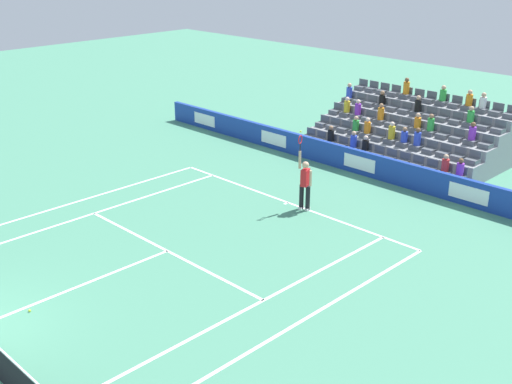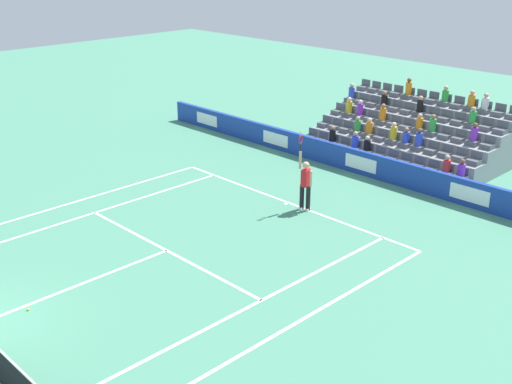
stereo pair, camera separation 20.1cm
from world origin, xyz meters
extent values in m
cube|color=white|center=(0.00, -11.89, 0.00)|extent=(10.97, 0.10, 0.01)
cube|color=white|center=(0.00, -6.40, 0.00)|extent=(8.23, 0.10, 0.01)
cube|color=white|center=(0.00, -3.20, 0.00)|extent=(0.10, 6.40, 0.01)
cube|color=white|center=(4.12, -5.95, 0.00)|extent=(0.10, 11.89, 0.01)
cube|color=white|center=(-4.12, -5.95, 0.00)|extent=(0.10, 11.89, 0.01)
cube|color=white|center=(5.49, -5.95, 0.00)|extent=(0.10, 11.89, 0.01)
cube|color=white|center=(-5.49, -5.95, 0.00)|extent=(0.10, 11.89, 0.01)
cube|color=white|center=(0.00, -11.79, 0.00)|extent=(0.10, 0.20, 0.01)
cube|color=#193899|center=(0.00, -16.25, 0.49)|extent=(23.77, 0.20, 0.98)
cube|color=white|center=(-4.75, -16.14, 0.49)|extent=(1.52, 0.01, 0.55)
cube|color=white|center=(0.00, -16.14, 0.49)|extent=(1.52, 0.01, 0.55)
cube|color=white|center=(4.75, -16.14, 0.49)|extent=(1.52, 0.01, 0.55)
cube|color=white|center=(9.51, -16.14, 0.49)|extent=(1.52, 0.01, 0.55)
cylinder|color=black|center=(-0.94, -11.87, 0.45)|extent=(0.16, 0.16, 0.90)
cylinder|color=black|center=(-0.71, -11.80, 0.45)|extent=(0.16, 0.16, 0.90)
cube|color=white|center=(-0.94, -11.87, 0.04)|extent=(0.20, 0.28, 0.08)
cube|color=white|center=(-0.71, -11.80, 0.04)|extent=(0.20, 0.28, 0.08)
cube|color=red|center=(-0.83, -11.83, 1.20)|extent=(0.32, 0.41, 0.60)
sphere|color=#D3A884|center=(-0.83, -11.83, 1.66)|extent=(0.24, 0.24, 0.24)
cylinder|color=#D3A884|center=(-0.62, -11.77, 1.81)|extent=(0.09, 0.09, 0.62)
cylinder|color=#D3A884|center=(-1.05, -11.86, 1.22)|extent=(0.09, 0.09, 0.56)
cylinder|color=black|center=(-0.62, -11.77, 2.26)|extent=(0.04, 0.04, 0.28)
torus|color=red|center=(-0.62, -11.77, 2.54)|extent=(0.13, 0.30, 0.31)
sphere|color=#D1E533|center=(-0.62, -11.77, 2.82)|extent=(0.07, 0.07, 0.07)
cube|color=gray|center=(0.00, -17.32, 0.21)|extent=(8.06, 0.95, 0.42)
cube|color=#545960|center=(-3.72, -17.32, 0.52)|extent=(0.48, 0.44, 0.20)
cube|color=#545960|center=(-3.72, -17.52, 0.77)|extent=(0.48, 0.04, 0.30)
cube|color=#545960|center=(-3.10, -17.32, 0.52)|extent=(0.48, 0.44, 0.20)
cube|color=#545960|center=(-3.10, -17.52, 0.77)|extent=(0.48, 0.04, 0.30)
cube|color=#545960|center=(-2.48, -17.32, 0.52)|extent=(0.48, 0.44, 0.20)
cube|color=#545960|center=(-2.48, -17.52, 0.77)|extent=(0.48, 0.04, 0.30)
cube|color=#545960|center=(-1.86, -17.32, 0.52)|extent=(0.48, 0.44, 0.20)
cube|color=#545960|center=(-1.86, -17.52, 0.77)|extent=(0.48, 0.04, 0.30)
cube|color=#545960|center=(-1.24, -17.32, 0.52)|extent=(0.48, 0.44, 0.20)
cube|color=#545960|center=(-1.24, -17.52, 0.77)|extent=(0.48, 0.04, 0.30)
cube|color=#545960|center=(-0.62, -17.32, 0.52)|extent=(0.48, 0.44, 0.20)
cube|color=#545960|center=(-0.62, -17.52, 0.77)|extent=(0.48, 0.04, 0.30)
cube|color=#545960|center=(0.00, -17.32, 0.52)|extent=(0.48, 0.44, 0.20)
cube|color=#545960|center=(0.00, -17.52, 0.77)|extent=(0.48, 0.04, 0.30)
cube|color=#545960|center=(0.62, -17.32, 0.52)|extent=(0.48, 0.44, 0.20)
cube|color=#545960|center=(0.62, -17.52, 0.77)|extent=(0.48, 0.04, 0.30)
cube|color=#545960|center=(1.24, -17.32, 0.52)|extent=(0.48, 0.44, 0.20)
cube|color=#545960|center=(1.24, -17.52, 0.77)|extent=(0.48, 0.04, 0.30)
cube|color=#545960|center=(1.86, -17.32, 0.52)|extent=(0.48, 0.44, 0.20)
cube|color=#545960|center=(1.86, -17.52, 0.77)|extent=(0.48, 0.04, 0.30)
cube|color=#545960|center=(2.48, -17.32, 0.52)|extent=(0.48, 0.44, 0.20)
cube|color=#545960|center=(2.48, -17.52, 0.77)|extent=(0.48, 0.04, 0.30)
cube|color=#545960|center=(3.10, -17.32, 0.52)|extent=(0.48, 0.44, 0.20)
cube|color=#545960|center=(3.10, -17.52, 0.77)|extent=(0.48, 0.04, 0.30)
cube|color=#545960|center=(3.72, -17.32, 0.52)|extent=(0.48, 0.44, 0.20)
cube|color=#545960|center=(3.72, -17.52, 0.77)|extent=(0.48, 0.04, 0.30)
cube|color=gray|center=(0.00, -18.27, 0.42)|extent=(8.06, 0.95, 0.84)
cube|color=#545960|center=(-3.72, -18.27, 0.94)|extent=(0.48, 0.44, 0.20)
cube|color=#545960|center=(-3.72, -18.47, 1.19)|extent=(0.48, 0.04, 0.30)
cube|color=#545960|center=(-3.10, -18.27, 0.94)|extent=(0.48, 0.44, 0.20)
cube|color=#545960|center=(-3.10, -18.47, 1.19)|extent=(0.48, 0.04, 0.30)
cube|color=#545960|center=(-2.48, -18.27, 0.94)|extent=(0.48, 0.44, 0.20)
cube|color=#545960|center=(-2.48, -18.47, 1.19)|extent=(0.48, 0.04, 0.30)
cube|color=#545960|center=(-1.86, -18.27, 0.94)|extent=(0.48, 0.44, 0.20)
cube|color=#545960|center=(-1.86, -18.47, 1.19)|extent=(0.48, 0.04, 0.30)
cube|color=#545960|center=(-1.24, -18.27, 0.94)|extent=(0.48, 0.44, 0.20)
cube|color=#545960|center=(-1.24, -18.47, 1.19)|extent=(0.48, 0.04, 0.30)
cube|color=#545960|center=(-0.62, -18.27, 0.94)|extent=(0.48, 0.44, 0.20)
cube|color=#545960|center=(-0.62, -18.47, 1.19)|extent=(0.48, 0.04, 0.30)
cube|color=#545960|center=(0.00, -18.27, 0.94)|extent=(0.48, 0.44, 0.20)
cube|color=#545960|center=(0.00, -18.47, 1.19)|extent=(0.48, 0.04, 0.30)
cube|color=#545960|center=(0.62, -18.27, 0.94)|extent=(0.48, 0.44, 0.20)
cube|color=#545960|center=(0.62, -18.47, 1.19)|extent=(0.48, 0.04, 0.30)
cube|color=#545960|center=(1.24, -18.27, 0.94)|extent=(0.48, 0.44, 0.20)
cube|color=#545960|center=(1.24, -18.47, 1.19)|extent=(0.48, 0.04, 0.30)
cube|color=#545960|center=(1.86, -18.27, 0.94)|extent=(0.48, 0.44, 0.20)
cube|color=#545960|center=(1.86, -18.47, 1.19)|extent=(0.48, 0.04, 0.30)
cube|color=#545960|center=(2.48, -18.27, 0.94)|extent=(0.48, 0.44, 0.20)
cube|color=#545960|center=(2.48, -18.47, 1.19)|extent=(0.48, 0.04, 0.30)
cube|color=#545960|center=(3.10, -18.27, 0.94)|extent=(0.48, 0.44, 0.20)
cube|color=#545960|center=(3.10, -18.47, 1.19)|extent=(0.48, 0.04, 0.30)
cube|color=#545960|center=(3.72, -18.27, 0.94)|extent=(0.48, 0.44, 0.20)
cube|color=#545960|center=(3.72, -18.47, 1.19)|extent=(0.48, 0.04, 0.30)
cube|color=gray|center=(0.00, -19.22, 0.63)|extent=(8.06, 0.95, 1.26)
cube|color=#545960|center=(-3.72, -19.22, 1.36)|extent=(0.48, 0.44, 0.20)
cube|color=#545960|center=(-3.72, -19.42, 1.61)|extent=(0.48, 0.04, 0.30)
cube|color=#545960|center=(-3.10, -19.22, 1.36)|extent=(0.48, 0.44, 0.20)
cube|color=#545960|center=(-3.10, -19.42, 1.61)|extent=(0.48, 0.04, 0.30)
cube|color=#545960|center=(-2.48, -19.22, 1.36)|extent=(0.48, 0.44, 0.20)
cube|color=#545960|center=(-2.48, -19.42, 1.61)|extent=(0.48, 0.04, 0.30)
cube|color=#545960|center=(-1.86, -19.22, 1.36)|extent=(0.48, 0.44, 0.20)
cube|color=#545960|center=(-1.86, -19.42, 1.61)|extent=(0.48, 0.04, 0.30)
cube|color=#545960|center=(-1.24, -19.22, 1.36)|extent=(0.48, 0.44, 0.20)
cube|color=#545960|center=(-1.24, -19.42, 1.61)|extent=(0.48, 0.04, 0.30)
cube|color=#545960|center=(-0.62, -19.22, 1.36)|extent=(0.48, 0.44, 0.20)
cube|color=#545960|center=(-0.62, -19.42, 1.61)|extent=(0.48, 0.04, 0.30)
cube|color=#545960|center=(0.00, -19.22, 1.36)|extent=(0.48, 0.44, 0.20)
cube|color=#545960|center=(0.00, -19.42, 1.61)|extent=(0.48, 0.04, 0.30)
cube|color=#545960|center=(0.62, -19.22, 1.36)|extent=(0.48, 0.44, 0.20)
cube|color=#545960|center=(0.62, -19.42, 1.61)|extent=(0.48, 0.04, 0.30)
cube|color=#545960|center=(1.24, -19.22, 1.36)|extent=(0.48, 0.44, 0.20)
cube|color=#545960|center=(1.24, -19.42, 1.61)|extent=(0.48, 0.04, 0.30)
cube|color=#545960|center=(1.86, -19.22, 1.36)|extent=(0.48, 0.44, 0.20)
cube|color=#545960|center=(1.86, -19.42, 1.61)|extent=(0.48, 0.04, 0.30)
cube|color=#545960|center=(2.48, -19.22, 1.36)|extent=(0.48, 0.44, 0.20)
cube|color=#545960|center=(2.48, -19.42, 1.61)|extent=(0.48, 0.04, 0.30)
cube|color=#545960|center=(3.10, -19.22, 1.36)|extent=(0.48, 0.44, 0.20)
cube|color=#545960|center=(3.10, -19.42, 1.61)|extent=(0.48, 0.04, 0.30)
cube|color=#545960|center=(3.72, -19.22, 1.36)|extent=(0.48, 0.44, 0.20)
cube|color=#545960|center=(3.72, -19.42, 1.61)|extent=(0.48, 0.04, 0.30)
cube|color=gray|center=(0.00, -20.17, 0.84)|extent=(8.06, 0.95, 1.68)
cube|color=#545960|center=(-3.72, -20.17, 1.78)|extent=(0.48, 0.44, 0.20)
cube|color=#545960|center=(-3.72, -20.37, 2.03)|extent=(0.48, 0.04, 0.30)
cube|color=#545960|center=(-3.10, -20.17, 1.78)|extent=(0.48, 0.44, 0.20)
cube|color=#545960|center=(-3.10, -20.37, 2.03)|extent=(0.48, 0.04, 0.30)
cube|color=#545960|center=(-2.48, -20.17, 1.78)|extent=(0.48, 0.44, 0.20)
cube|color=#545960|center=(-2.48, -20.37, 2.03)|extent=(0.48, 0.04, 0.30)
cube|color=#545960|center=(-1.86, -20.17, 1.78)|extent=(0.48, 0.44, 0.20)
cube|color=#545960|center=(-1.86, -20.37, 2.03)|extent=(0.48, 0.04, 0.30)
cube|color=#545960|center=(-1.24, -20.17, 1.78)|extent=(0.48, 0.44, 0.20)
cube|color=#545960|center=(-1.24, -20.37, 2.03)|extent=(0.48, 0.04, 0.30)
cube|color=#545960|center=(-0.62, -20.17, 1.78)|extent=(0.48, 0.44, 0.20)
cube|color=#545960|center=(-0.62, -20.37, 2.03)|extent=(0.48, 0.04, 0.30)
cube|color=#545960|center=(0.00, -20.17, 1.78)|extent=(0.48, 0.44, 0.20)
cube|color=#545960|center=(0.00, -20.37, 2.03)|extent=(0.48, 0.04, 0.30)
cube|color=#545960|center=(0.62, -20.17, 1.78)|extent=(0.48, 0.44, 0.20)
cube|color=#545960|center=(0.62, -20.37, 2.03)|extent=(0.48, 0.04, 0.30)
cube|color=#545960|center=(1.24, -20.17, 1.78)|extent=(0.48, 0.44, 0.20)
cube|color=#545960|center=(1.24, -20.37, 2.03)|extent=(0.48, 0.04, 0.30)
cube|color=#545960|center=(1.86, -20.17, 1.78)|extent=(0.48, 0.44, 0.20)
cube|color=#545960|center=(1.86, -20.37, 2.03)|extent=(0.48, 0.04, 0.30)
cube|color=#545960|center=(2.48, -20.17, 1.78)|extent=(0.48, 0.44, 0.20)
cube|color=#545960|center=(2.48, -20.37, 2.03)|extent=(0.48, 0.04, 0.30)
cube|color=#545960|center=(3.10, -20.17, 1.78)|extent=(0.48, 0.44, 0.20)
cube|color=#545960|center=(3.10, -20.37, 2.03)|extent=(0.48, 0.04, 0.30)
cube|color=#545960|center=(3.72, -20.17, 1.78)|extent=(0.48, 0.44, 0.20)
cube|color=#545960|center=(3.72, -20.37, 2.03)|extent=(0.48, 0.04, 0.30)
cube|color=gray|center=(0.00, -21.12, 1.05)|extent=(8.06, 0.95, 2.10)
cube|color=#545960|center=(-3.72, -21.12, 2.20)|extent=(0.48, 0.44, 0.20)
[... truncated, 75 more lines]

